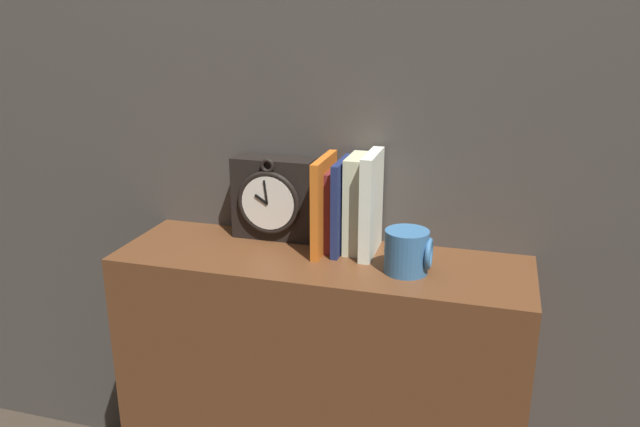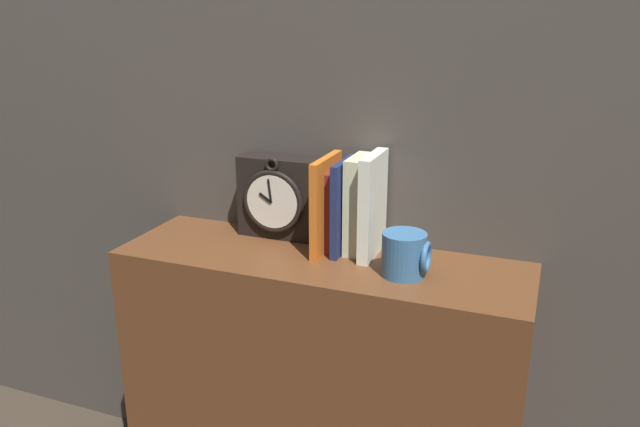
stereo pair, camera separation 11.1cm
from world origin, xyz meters
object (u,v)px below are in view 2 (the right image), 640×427
object	(u,v)px
book_slot1_maroon	(337,209)
book_slot4_white	(373,205)
book_slot0_orange	(326,204)
book_slot3_cream	(359,204)
mug	(405,254)
book_slot2_navy	(344,206)
clock	(279,198)

from	to	relation	value
book_slot1_maroon	book_slot4_white	distance (m)	0.09
book_slot1_maroon	book_slot0_orange	bearing A→B (deg)	-128.81
book_slot1_maroon	book_slot3_cream	xyz separation A→B (m)	(0.05, 0.00, 0.02)
book_slot0_orange	book_slot1_maroon	size ratio (longest dim) A/B	1.17
book_slot3_cream	mug	xyz separation A→B (m)	(0.13, -0.10, -0.06)
book_slot2_navy	book_slot3_cream	distance (m)	0.03
clock	book_slot3_cream	distance (m)	0.21
book_slot4_white	mug	bearing A→B (deg)	-41.44
mug	book_slot1_maroon	bearing A→B (deg)	151.74
clock	mug	xyz separation A→B (m)	(0.34, -0.12, -0.05)
book_slot2_navy	book_slot1_maroon	bearing A→B (deg)	149.79
book_slot1_maroon	book_slot3_cream	bearing A→B (deg)	0.99
book_slot1_maroon	clock	bearing A→B (deg)	172.76
mug	book_slot0_orange	bearing A→B (deg)	159.29
book_slot2_navy	mug	distance (m)	0.19
book_slot0_orange	book_slot4_white	xyz separation A→B (m)	(0.11, 0.01, 0.01)
book_slot3_cream	mug	bearing A→B (deg)	-37.10
book_slot0_orange	mug	world-z (taller)	book_slot0_orange
book_slot0_orange	mug	xyz separation A→B (m)	(0.20, -0.08, -0.06)
mug	book_slot4_white	bearing A→B (deg)	138.56
book_slot0_orange	book_slot3_cream	size ratio (longest dim) A/B	0.99
clock	book_slot1_maroon	xyz separation A→B (m)	(0.15, -0.02, -0.01)
book_slot3_cream	book_slot1_maroon	bearing A→B (deg)	-179.01
book_slot4_white	mug	distance (m)	0.15
clock	mug	world-z (taller)	clock
book_slot1_maroon	book_slot4_white	xyz separation A→B (m)	(0.09, -0.01, 0.02)
book_slot3_cream	book_slot4_white	size ratio (longest dim) A/B	0.95
clock	mug	size ratio (longest dim) A/B	2.07
book_slot2_navy	book_slot3_cream	world-z (taller)	book_slot3_cream
clock	book_slot2_navy	distance (m)	0.18
book_slot2_navy	clock	bearing A→B (deg)	169.84
book_slot2_navy	book_slot4_white	xyz separation A→B (m)	(0.07, -0.00, 0.01)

